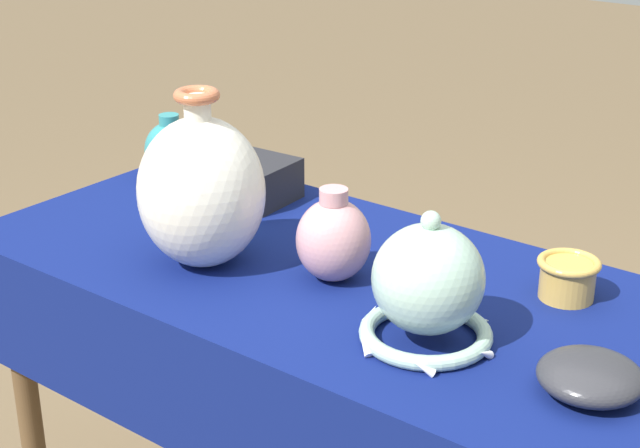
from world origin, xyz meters
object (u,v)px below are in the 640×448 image
(bowl_shallow_charcoal, at_px, (590,376))
(jar_round_teal, at_px, (171,149))
(mosaic_tile_box, at_px, (252,180))
(cup_wide_ochre, at_px, (568,277))
(vase_dome_bell, at_px, (428,288))
(vase_tall_bulbous, at_px, (201,191))
(jar_round_rose, at_px, (333,239))

(bowl_shallow_charcoal, distance_m, jar_round_teal, 1.01)
(mosaic_tile_box, height_order, cup_wide_ochre, mosaic_tile_box)
(mosaic_tile_box, xyz_separation_m, jar_round_teal, (-0.21, -0.00, 0.02))
(vase_dome_bell, bearing_deg, bowl_shallow_charcoal, 2.48)
(mosaic_tile_box, bearing_deg, vase_tall_bulbous, -67.06)
(bowl_shallow_charcoal, xyz_separation_m, jar_round_teal, (-0.98, 0.24, 0.03))
(jar_round_rose, height_order, bowl_shallow_charcoal, jar_round_rose)
(vase_tall_bulbous, xyz_separation_m, cup_wide_ochre, (0.51, 0.24, -0.09))
(mosaic_tile_box, bearing_deg, jar_round_rose, -32.04)
(jar_round_rose, bearing_deg, vase_dome_bell, -20.02)
(vase_tall_bulbous, bearing_deg, bowl_shallow_charcoal, 0.86)
(vase_dome_bell, distance_m, bowl_shallow_charcoal, 0.24)
(vase_tall_bulbous, bearing_deg, cup_wide_ochre, 24.86)
(vase_dome_bell, height_order, jar_round_rose, vase_dome_bell)
(vase_tall_bulbous, distance_m, vase_dome_bell, 0.42)
(jar_round_teal, bearing_deg, bowl_shallow_charcoal, -14.01)
(vase_dome_bell, height_order, cup_wide_ochre, vase_dome_bell)
(vase_tall_bulbous, relative_size, jar_round_rose, 1.92)
(cup_wide_ochre, xyz_separation_m, bowl_shallow_charcoal, (0.13, -0.23, -0.01))
(vase_dome_bell, relative_size, cup_wide_ochre, 2.09)
(mosaic_tile_box, relative_size, cup_wide_ochre, 1.63)
(bowl_shallow_charcoal, height_order, jar_round_teal, jar_round_teal)
(vase_dome_bell, distance_m, jar_round_rose, 0.23)
(vase_dome_bell, xyz_separation_m, mosaic_tile_box, (-0.54, 0.26, -0.04))
(jar_round_rose, bearing_deg, jar_round_teal, 161.73)
(cup_wide_ochre, height_order, jar_round_teal, jar_round_teal)
(vase_dome_bell, distance_m, cup_wide_ochre, 0.26)
(vase_tall_bulbous, distance_m, bowl_shallow_charcoal, 0.65)
(vase_tall_bulbous, xyz_separation_m, bowl_shallow_charcoal, (0.65, 0.01, -0.10))
(mosaic_tile_box, distance_m, jar_round_teal, 0.21)
(mosaic_tile_box, bearing_deg, jar_round_teal, 178.36)
(cup_wide_ochre, relative_size, jar_round_teal, 0.73)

